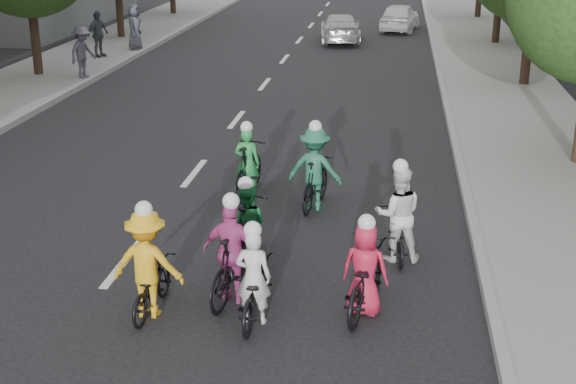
% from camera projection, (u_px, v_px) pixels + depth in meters
% --- Properties ---
extents(ground, '(120.00, 120.00, 0.00)m').
position_uv_depth(ground, '(123.00, 263.00, 13.70)').
color(ground, black).
rests_on(ground, ground).
extents(curb_left, '(0.18, 80.00, 0.18)m').
position_uv_depth(curb_left, '(37.00, 110.00, 23.78)').
color(curb_left, '#999993').
rests_on(curb_left, ground).
extents(sidewalk_right, '(4.00, 80.00, 0.15)m').
position_uv_depth(sidewalk_right, '(522.00, 127.00, 22.01)').
color(sidewalk_right, gray).
rests_on(sidewalk_right, ground).
extents(curb_right, '(0.18, 80.00, 0.18)m').
position_uv_depth(curb_right, '(450.00, 124.00, 22.25)').
color(curb_right, '#999993').
rests_on(curb_right, ground).
extents(cyclist_0, '(0.64, 1.71, 1.58)m').
position_uv_depth(cyclist_0, '(254.00, 287.00, 11.66)').
color(cyclist_0, black).
rests_on(cyclist_0, ground).
extents(cyclist_1, '(0.72, 1.92, 1.59)m').
position_uv_depth(cyclist_1, '(247.00, 229.00, 13.48)').
color(cyclist_1, black).
rests_on(cyclist_1, ground).
extents(cyclist_2, '(1.10, 1.55, 1.80)m').
position_uv_depth(cyclist_2, '(149.00, 272.00, 11.78)').
color(cyclist_2, black).
rests_on(cyclist_2, ground).
extents(cyclist_3, '(1.01, 1.90, 1.77)m').
position_uv_depth(cyclist_3, '(233.00, 260.00, 12.23)').
color(cyclist_3, black).
rests_on(cyclist_3, ground).
extents(cyclist_4, '(1.04, 2.04, 1.58)m').
position_uv_depth(cyclist_4, '(365.00, 276.00, 11.91)').
color(cyclist_4, black).
rests_on(cyclist_4, ground).
extents(cyclist_5, '(0.73, 1.94, 1.64)m').
position_uv_depth(cyclist_5, '(248.00, 168.00, 16.75)').
color(cyclist_5, black).
rests_on(cyclist_5, ground).
extents(cyclist_6, '(0.87, 1.58, 1.81)m').
position_uv_depth(cyclist_6, '(398.00, 223.00, 13.68)').
color(cyclist_6, black).
rests_on(cyclist_6, ground).
extents(cyclist_7, '(1.19, 1.80, 1.84)m').
position_uv_depth(cyclist_7, '(315.00, 174.00, 16.00)').
color(cyclist_7, black).
rests_on(cyclist_7, ground).
extents(follow_car_lead, '(2.16, 4.46, 1.25)m').
position_uv_depth(follow_car_lead, '(340.00, 28.00, 36.39)').
color(follow_car_lead, silver).
rests_on(follow_car_lead, ground).
extents(follow_car_trail, '(2.17, 4.19, 1.36)m').
position_uv_depth(follow_car_trail, '(400.00, 17.00, 39.67)').
color(follow_car_trail, silver).
rests_on(follow_car_trail, ground).
extents(spectator_0, '(1.01, 1.31, 1.79)m').
position_uv_depth(spectator_0, '(83.00, 52.00, 27.73)').
color(spectator_0, '#53515F').
rests_on(spectator_0, sidewalk_left).
extents(spectator_1, '(0.83, 1.15, 1.82)m').
position_uv_depth(spectator_1, '(98.00, 34.00, 31.71)').
color(spectator_1, '#545562').
rests_on(spectator_1, sidewalk_left).
extents(spectator_2, '(0.61, 0.93, 1.88)m').
position_uv_depth(spectator_2, '(134.00, 27.00, 33.43)').
color(spectator_2, '#4E4E5B').
rests_on(spectator_2, sidewalk_left).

